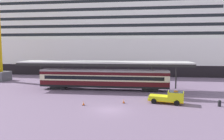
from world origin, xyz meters
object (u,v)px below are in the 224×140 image
(traffic_cone_near, at_px, (83,103))
(traffic_cone_mid, at_px, (124,101))
(cruise_ship, at_px, (78,36))
(service_truck, at_px, (169,97))
(quay_bollard, at_px, (220,103))
(train_carriage, at_px, (103,79))

(traffic_cone_near, height_order, traffic_cone_mid, traffic_cone_mid)
(cruise_ship, height_order, service_truck, cruise_ship)
(service_truck, relative_size, traffic_cone_near, 9.02)
(service_truck, xyz_separation_m, quay_bollard, (6.95, -0.84, -0.47))
(train_carriage, bearing_deg, traffic_cone_mid, -64.51)
(cruise_ship, relative_size, traffic_cone_mid, 198.95)
(train_carriage, bearing_deg, traffic_cone_near, -94.62)
(cruise_ship, bearing_deg, train_carriage, -66.71)
(train_carriage, relative_size, traffic_cone_near, 42.43)
(train_carriage, xyz_separation_m, traffic_cone_near, (-0.97, -12.05, -2.02))
(quay_bollard, bearing_deg, cruise_ship, 126.21)
(traffic_cone_near, relative_size, quay_bollard, 0.64)
(train_carriage, xyz_separation_m, service_truck, (11.73, -9.40, -1.33))
(train_carriage, distance_m, service_truck, 15.09)
(cruise_ship, distance_m, quay_bollard, 59.97)
(cruise_ship, xyz_separation_m, traffic_cone_mid, (20.77, -47.17, -12.92))
(train_carriage, bearing_deg, service_truck, -38.72)
(quay_bollard, bearing_deg, service_truck, 173.11)
(traffic_cone_mid, bearing_deg, quay_bollard, -0.47)
(traffic_cone_near, height_order, quay_bollard, quay_bollard)
(train_carriage, bearing_deg, quay_bollard, -28.74)
(train_carriage, xyz_separation_m, traffic_cone_mid, (4.83, -10.13, -2.01))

